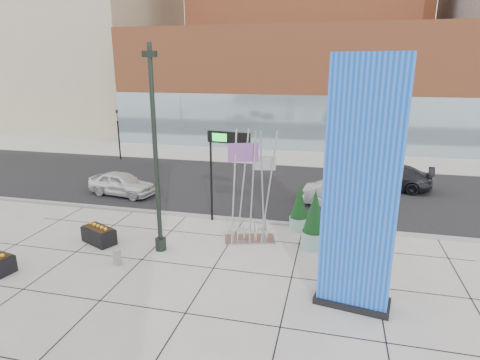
% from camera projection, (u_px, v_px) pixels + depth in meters
% --- Properties ---
extents(ground, '(160.00, 160.00, 0.00)m').
position_uv_depth(ground, '(197.00, 254.00, 16.56)').
color(ground, '#9E9991').
rests_on(ground, ground).
extents(street_asphalt, '(80.00, 12.00, 0.02)m').
position_uv_depth(street_asphalt, '(249.00, 186.00, 25.90)').
color(street_asphalt, black).
rests_on(street_asphalt, ground).
extents(curb_edge, '(80.00, 0.30, 0.12)m').
position_uv_depth(curb_edge, '(224.00, 218.00, 20.28)').
color(curb_edge, gray).
rests_on(curb_edge, ground).
extents(tower_podium, '(34.00, 10.00, 11.00)m').
position_uv_depth(tower_podium, '(295.00, 86.00, 40.06)').
color(tower_podium, '#B05833').
rests_on(tower_podium, ground).
extents(tower_glass_front, '(34.00, 0.60, 5.00)m').
position_uv_depth(tower_glass_front, '(288.00, 123.00, 36.40)').
color(tower_glass_front, '#8CA5B2').
rests_on(tower_glass_front, ground).
extents(blue_pylon, '(2.51, 1.44, 7.86)m').
position_uv_depth(blue_pylon, '(361.00, 193.00, 12.06)').
color(blue_pylon, '#0C47BB').
rests_on(blue_pylon, ground).
extents(lamp_post, '(0.54, 0.46, 8.33)m').
position_uv_depth(lamp_post, '(157.00, 172.00, 16.01)').
color(lamp_post, black).
rests_on(lamp_post, ground).
extents(public_art_sculpture, '(2.41, 1.64, 4.99)m').
position_uv_depth(public_art_sculpture, '(250.00, 212.00, 17.54)').
color(public_art_sculpture, '#B9BBBE').
rests_on(public_art_sculpture, ground).
extents(concrete_bollard, '(0.32, 0.32, 0.63)m').
position_uv_depth(concrete_bollard, '(117.00, 257.00, 15.64)').
color(concrete_bollard, gray).
rests_on(concrete_bollard, ground).
extents(overhead_street_sign, '(2.13, 0.54, 4.53)m').
position_uv_depth(overhead_street_sign, '(226.00, 145.00, 18.99)').
color(overhead_street_sign, black).
rests_on(overhead_street_sign, ground).
extents(round_planter_east, '(1.04, 1.04, 2.60)m').
position_uv_depth(round_planter_east, '(314.00, 220.00, 16.87)').
color(round_planter_east, '#90C2B6').
rests_on(round_planter_east, ground).
extents(round_planter_mid, '(1.11, 1.11, 2.78)m').
position_uv_depth(round_planter_mid, '(330.00, 205.00, 18.39)').
color(round_planter_mid, '#90C2B6').
rests_on(round_planter_mid, ground).
extents(round_planter_west, '(0.88, 0.88, 2.19)m').
position_uv_depth(round_planter_west, '(299.00, 209.00, 18.78)').
color(round_planter_west, '#90C2B6').
rests_on(round_planter_west, ground).
extents(box_planter_north, '(1.75, 1.37, 0.86)m').
position_uv_depth(box_planter_north, '(99.00, 234.00, 17.52)').
color(box_planter_north, black).
rests_on(box_planter_north, ground).
extents(car_white_west, '(4.31, 2.28, 1.40)m').
position_uv_depth(car_white_west, '(122.00, 184.00, 23.94)').
color(car_white_west, white).
rests_on(car_white_west, ground).
extents(car_silver_mid, '(4.22, 1.67, 1.37)m').
position_uv_depth(car_silver_mid, '(342.00, 195.00, 21.94)').
color(car_silver_mid, '#B5B7BD').
rests_on(car_silver_mid, ground).
extents(car_dark_east, '(5.58, 3.16, 1.52)m').
position_uv_depth(car_dark_east, '(388.00, 177.00, 25.19)').
color(car_dark_east, black).
rests_on(car_dark_east, ground).
extents(traffic_signal, '(0.15, 0.18, 4.10)m').
position_uv_depth(traffic_signal, '(118.00, 132.00, 32.64)').
color(traffic_signal, black).
rests_on(traffic_signal, ground).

